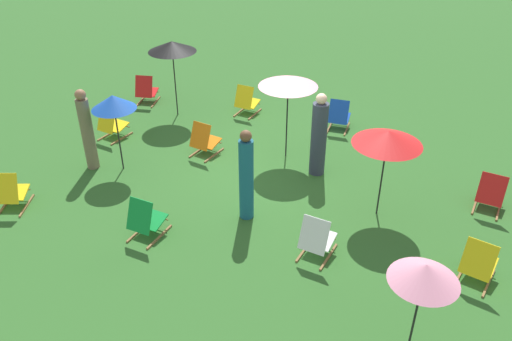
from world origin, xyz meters
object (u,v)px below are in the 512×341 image
umbrella_2 (288,81)px  person_0 (319,137)px  deckchair_2 (478,263)px  person_2 (87,131)px  deckchair_6 (204,141)px  umbrella_0 (113,102)px  deckchair_5 (10,192)px  deckchair_1 (112,125)px  umbrella_3 (388,137)px  deckchair_4 (339,116)px  deckchair_8 (317,239)px  umbrella_1 (425,273)px  person_1 (246,177)px  deckchair_7 (146,91)px  umbrella_4 (172,47)px  deckchair_9 (491,194)px  deckchair_3 (247,101)px  deckchair_0 (146,220)px

umbrella_2 → person_0: size_ratio=1.06×
deckchair_2 → person_2: person_2 is taller
deckchair_6 → umbrella_0: size_ratio=0.49×
deckchair_5 → person_0: (-5.42, -3.10, 0.51)m
deckchair_1 → person_2: 1.49m
umbrella_0 → umbrella_3: size_ratio=0.98×
deckchair_4 → deckchair_8: 4.99m
deckchair_1 → deckchair_2: bearing=174.8°
deckchair_2 → umbrella_1: size_ratio=0.53×
deckchair_6 → person_1: (-1.68, 2.00, 0.52)m
deckchair_7 → deckchair_8: size_ratio=0.99×
deckchair_5 → umbrella_3: 7.23m
umbrella_4 → person_2: 3.30m
person_2 → deckchair_1: bearing=166.4°
deckchair_1 → deckchair_5: size_ratio=0.98×
deckchair_5 → deckchair_9: size_ratio=1.03×
deckchair_1 → umbrella_1: umbrella_1 is taller
deckchair_9 → umbrella_4: bearing=-4.5°
umbrella_2 → umbrella_1: bearing=121.4°
deckchair_3 → umbrella_0: bearing=73.2°
deckchair_6 → deckchair_8: same height
deckchair_0 → umbrella_2: umbrella_2 is taller
person_0 → umbrella_4: bearing=109.7°
deckchair_5 → umbrella_3: (-6.85, -1.95, 1.29)m
deckchair_4 → deckchair_7: 5.41m
deckchair_7 → umbrella_3: 7.67m
deckchair_6 → umbrella_0: bearing=50.6°
deckchair_4 → deckchair_6: size_ratio=0.98×
deckchair_2 → deckchair_7: 9.75m
deckchair_1 → umbrella_0: bearing=141.3°
person_2 → umbrella_2: bearing=87.8°
person_0 → person_1: size_ratio=1.01×
deckchair_3 → person_0: bearing=144.4°
umbrella_4 → deckchair_1: bearing=61.6°
deckchair_2 → umbrella_1: (0.96, 1.82, 1.12)m
deckchair_9 → deckchair_3: bearing=-13.7°
umbrella_2 → person_1: 2.68m
deckchair_5 → umbrella_0: 2.66m
deckchair_1 → deckchair_6: 2.47m
umbrella_4 → person_1: size_ratio=1.09×
umbrella_0 → person_1: person_1 is taller
person_1 → deckchair_0: bearing=-22.7°
deckchair_6 → deckchair_7: (2.67, -2.27, 0.00)m
deckchair_8 → person_1: (1.50, -0.75, 0.52)m
umbrella_4 → deckchair_8: bearing=135.8°
deckchair_3 → deckchair_5: 6.28m
deckchair_8 → person_2: 5.58m
deckchair_8 → umbrella_2: size_ratio=0.43×
deckchair_2 → umbrella_4: bearing=-13.6°
umbrella_0 → umbrella_1: 7.12m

